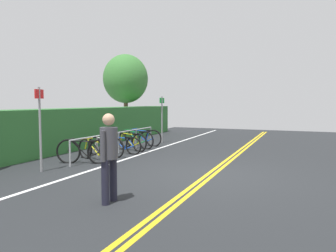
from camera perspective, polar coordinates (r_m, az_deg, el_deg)
name	(u,v)px	position (r m, az deg, el deg)	size (l,w,h in m)	color
ground_plane	(210,176)	(8.28, 7.46, -8.78)	(28.38, 13.16, 0.05)	#232628
centre_line_yellow_inner	(213,175)	(8.25, 8.01, -8.63)	(25.55, 0.10, 0.00)	gold
centre_line_yellow_outer	(207,175)	(8.29, 6.93, -8.56)	(25.55, 0.10, 0.00)	gold
bike_lane_stripe_white	(106,166)	(9.55, -11.00, -6.89)	(25.55, 0.12, 0.00)	white
bike_rack	(119,137)	(11.67, -8.73, -2.02)	(5.31, 0.05, 0.77)	#9EA0A5
bicycle_0	(84,151)	(9.95, -14.71, -4.38)	(0.61, 1.67, 0.78)	black
bicycle_1	(96,150)	(10.43, -12.72, -4.17)	(0.61, 1.68, 0.70)	black
bicycle_2	(106,147)	(11.15, -11.02, -3.61)	(0.46, 1.63, 0.70)	black
bicycle_3	(121,145)	(11.64, -8.31, -3.30)	(0.46, 1.72, 0.68)	black
bicycle_4	(130,142)	(12.30, -6.78, -2.75)	(0.55, 1.65, 0.73)	black
bicycle_5	(136,139)	(12.92, -5.74, -2.35)	(0.54, 1.79, 0.76)	black
bicycle_6	(143,138)	(13.56, -4.49, -2.05)	(0.46, 1.71, 0.75)	black
pedestrian	(109,152)	(5.93, -10.43, -4.54)	(0.49, 0.32, 1.63)	#1E1E2D
sign_post_near	(40,121)	(9.05, -21.77, 0.83)	(0.36, 0.10, 2.23)	gray
sign_post_far	(162,115)	(14.48, -1.09, 2.00)	(0.36, 0.08, 2.09)	gray
hedge_backdrop	(90,126)	(14.19, -13.64, -0.07)	(14.26, 1.23, 1.59)	#2D6B30
tree_mid	(126,79)	(18.60, -7.53, 8.26)	(2.54, 2.54, 4.54)	brown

